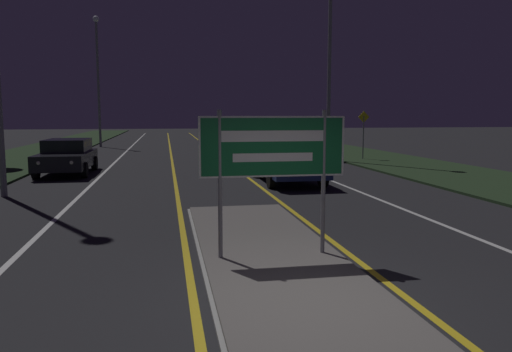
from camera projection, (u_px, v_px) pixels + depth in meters
The scene contains 18 objects.
ground_plane at pixel (306, 306), 6.23m from camera, with size 160.00×160.00×0.00m, color #232326.
median_island at pixel (272, 258), 8.16m from camera, with size 2.37×9.07×0.10m.
verge_left at pixel (2, 163), 24.07m from camera, with size 5.00×100.00×0.08m.
verge_right at pixel (372, 157), 27.44m from camera, with size 5.00×100.00×0.08m.
centre_line_yellow_left at pixel (171, 154), 30.40m from camera, with size 0.12×70.00×0.01m.
centre_line_yellow_right at pixel (216, 153), 30.89m from camera, with size 0.12×70.00×0.01m.
lane_line_white_left at pixel (123, 154), 29.90m from camera, with size 0.12×70.00×0.01m.
lane_line_white_right at pixel (261, 152), 31.39m from camera, with size 0.12×70.00×0.01m.
edge_line_white_left at pixel (71, 155), 29.37m from camera, with size 0.10×70.00×0.01m.
edge_line_white_right at pixel (306, 152), 31.92m from camera, with size 0.10×70.00×0.01m.
highway_sign at pixel (273, 153), 7.94m from camera, with size 2.36×0.07×2.35m.
streetlight_left_far at pixel (98, 70), 36.18m from camera, with size 0.45×0.45×9.41m.
streetlight_right_near at pixel (330, 18), 24.52m from camera, with size 0.52×0.52×11.41m.
car_receding_0 at pixel (287, 160), 17.58m from camera, with size 1.96×4.85×1.46m.
car_receding_1 at pixel (251, 146), 25.44m from camera, with size 1.95×4.51×1.42m.
car_receding_2 at pixel (260, 135), 39.24m from camera, with size 1.89×4.40×1.47m.
car_approaching_0 at pixel (67, 156), 19.98m from camera, with size 1.95×4.47×1.39m.
warning_sign at pixel (363, 130), 25.91m from camera, with size 0.60×0.06×2.47m.
Camera 1 is at (-1.68, -5.78, 2.38)m, focal length 35.00 mm.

